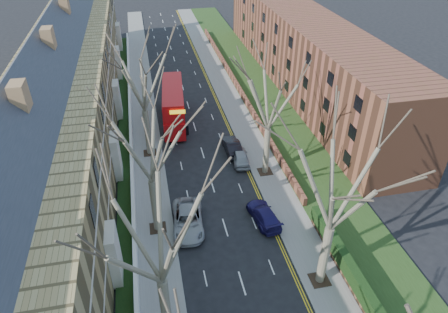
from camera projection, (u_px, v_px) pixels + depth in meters
pavement_left at (143, 109)px, 52.92m from camera, size 3.00×102.00×0.12m
pavement_right at (231, 101)px, 54.98m from camera, size 3.00×102.00×0.12m
terrace_left at (67, 103)px, 42.06m from camera, size 9.70×78.00×13.60m
flats_right at (303, 50)px, 57.45m from camera, size 13.97×54.00×10.00m
front_wall_left at (131, 137)px, 45.83m from camera, size 0.30×78.00×1.00m
grass_verge_right at (263, 97)px, 55.71m from camera, size 6.00×102.00×0.06m
tree_left_mid at (155, 229)px, 20.89m from camera, size 10.50×10.50×14.71m
tree_left_far at (146, 137)px, 29.18m from camera, size 10.15×10.15×14.22m
tree_left_dist at (140, 72)px, 38.74m from camera, size 10.50×10.50×14.71m
tree_right_mid at (340, 179)px, 24.47m from camera, size 10.50×10.50×14.71m
tree_right_far at (271, 90)px, 36.01m from camera, size 10.15×10.15×14.22m
double_decker_bus at (174, 106)px, 48.88m from camera, size 3.40×10.94×4.51m
car_left_far at (188, 220)px, 34.17m from camera, size 3.08×5.81×1.56m
car_right_near at (264, 215)px, 34.89m from camera, size 2.47×4.80×1.33m
car_right_mid at (240, 157)px, 42.33m from camera, size 2.02×4.26×1.41m
car_right_far at (232, 146)px, 44.01m from camera, size 1.64×4.49×1.47m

